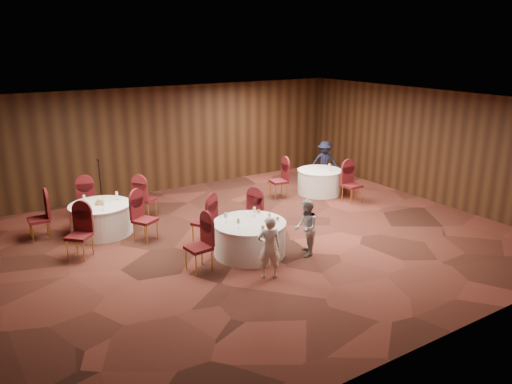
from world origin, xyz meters
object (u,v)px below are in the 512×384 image
table_left (101,219)px  woman_a (269,247)px  mic_stand (102,198)px  man_c (325,162)px  woman_b (306,228)px  table_right (319,181)px  table_main (250,238)px

table_left → woman_a: (2.12, -4.14, 0.27)m
table_left → mic_stand: mic_stand is taller
table_left → mic_stand: 1.53m
woman_a → man_c: (5.42, 4.80, 0.04)m
woman_b → table_right: bearing=170.9°
table_main → table_right: bearing=32.8°
table_left → man_c: man_c is taller
table_right → woman_a: (-4.45, -3.87, 0.27)m
table_main → mic_stand: size_ratio=1.07×
woman_b → woman_a: bearing=-35.8°
table_right → table_left: bearing=177.6°
woman_a → man_c: man_c is taller
woman_a → man_c: size_ratio=0.94×
table_main → woman_b: size_ratio=1.27×
mic_stand → woman_a: 5.86m
table_main → man_c: bearing=35.2°
man_c → table_right: bearing=-97.5°
mic_stand → man_c: 7.15m
woman_a → woman_b: bearing=-136.1°
table_right → woman_b: bearing=-133.0°
table_right → woman_b: size_ratio=1.07×
woman_b → table_left: bearing=-103.2°
table_right → mic_stand: size_ratio=0.90×
woman_b → man_c: size_ratio=0.92×
table_main → table_right: (4.17, 2.69, -0.00)m
table_main → man_c: man_c is taller
table_left → man_c: size_ratio=1.09×
mic_stand → woman_b: (2.97, -5.13, 0.20)m
table_right → woman_b: (-3.16, -3.39, 0.25)m
table_right → mic_stand: (-6.13, 1.74, 0.05)m
table_left → table_main: bearing=-51.1°
table_right → mic_stand: bearing=164.2°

